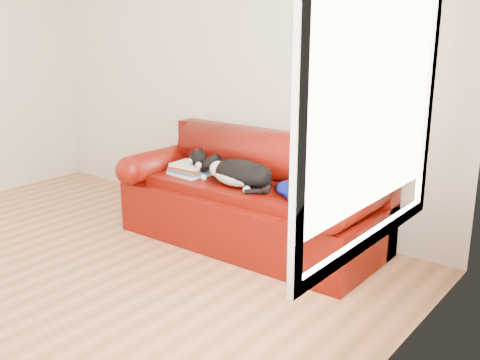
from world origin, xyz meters
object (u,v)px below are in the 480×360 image
(book_stack, at_px, (190,169))
(blanket, at_px, (305,188))
(cat, at_px, (239,174))
(sofa_base, at_px, (251,214))

(book_stack, height_order, blanket, blanket)
(blanket, bearing_deg, cat, -171.56)
(blanket, bearing_deg, book_stack, -176.30)
(book_stack, xyz_separation_m, cat, (0.53, -0.01, 0.05))
(book_stack, bearing_deg, cat, -1.22)
(sofa_base, bearing_deg, cat, -98.74)
(sofa_base, relative_size, cat, 2.88)
(sofa_base, relative_size, blanket, 3.78)
(sofa_base, distance_m, blanket, 0.62)
(cat, bearing_deg, book_stack, 178.14)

